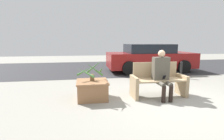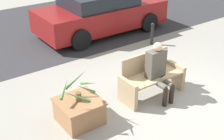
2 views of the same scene
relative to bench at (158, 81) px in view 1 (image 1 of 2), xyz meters
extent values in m
plane|color=gray|center=(0.20, -0.55, -0.43)|extent=(30.00, 30.00, 0.00)
cube|color=#2D2D30|center=(0.20, 5.54, -0.42)|extent=(20.00, 6.00, 0.01)
cube|color=tan|center=(-0.70, -0.06, -0.13)|extent=(0.09, 0.59, 0.59)
cube|color=tan|center=(0.70, -0.06, -0.13)|extent=(0.09, 0.59, 0.59)
cube|color=tan|center=(0.00, -0.06, 0.05)|extent=(1.32, 0.55, 0.04)
cube|color=tan|center=(0.00, 0.22, 0.29)|extent=(1.32, 0.04, 0.44)
cube|color=#4C473D|center=(0.02, -0.10, 0.38)|extent=(0.43, 0.22, 0.62)
sphere|color=tan|center=(0.02, -0.12, 0.78)|extent=(0.19, 0.19, 0.19)
cylinder|color=#4C473D|center=(-0.08, -0.32, 0.01)|extent=(0.11, 0.45, 0.11)
cylinder|color=#4C473D|center=(0.12, -0.32, 0.01)|extent=(0.11, 0.45, 0.11)
cylinder|color=black|center=(-0.08, -0.55, -0.22)|extent=(0.10, 0.10, 0.42)
cylinder|color=black|center=(0.12, -0.55, -0.22)|extent=(0.10, 0.10, 0.42)
cube|color=black|center=(0.02, -0.33, 0.18)|extent=(0.07, 0.09, 0.12)
cube|color=#936642|center=(-1.83, 0.03, -0.18)|extent=(0.77, 0.77, 0.49)
cube|color=#936642|center=(-1.83, 0.03, 0.04)|extent=(0.82, 0.82, 0.04)
cylinder|color=brown|center=(-1.83, 0.03, 0.15)|extent=(0.11, 0.11, 0.18)
cone|color=#427538|center=(-1.59, 0.06, 0.35)|extent=(0.10, 0.52, 0.28)
cone|color=#427538|center=(-1.76, 0.23, 0.42)|extent=(0.45, 0.21, 0.39)
cone|color=#427538|center=(-2.03, 0.21, 0.31)|extent=(0.41, 0.44, 0.19)
cone|color=#427538|center=(-2.00, -0.16, 0.33)|extent=(0.44, 0.40, 0.23)
cone|color=#427538|center=(-1.78, -0.17, 0.41)|extent=(0.47, 0.17, 0.38)
cube|color=maroon|center=(1.34, 3.97, 0.16)|extent=(4.35, 1.80, 0.74)
cube|color=black|center=(1.23, 3.97, 0.75)|extent=(2.26, 1.66, 0.44)
cylinder|color=black|center=(2.69, 3.07, -0.10)|extent=(0.64, 0.18, 0.64)
cylinder|color=black|center=(2.69, 4.87, -0.10)|extent=(0.64, 0.18, 0.64)
cylinder|color=black|center=(-0.01, 3.07, -0.10)|extent=(0.64, 0.18, 0.64)
cylinder|color=black|center=(-0.01, 4.87, -0.10)|extent=(0.64, 0.18, 0.64)
cylinder|color=black|center=(2.00, 2.15, -0.12)|extent=(0.09, 0.09, 0.62)
sphere|color=black|center=(2.00, 2.15, 0.22)|extent=(0.10, 0.10, 0.10)
camera|label=1|loc=(-2.05, -4.51, 1.11)|focal=28.00mm
camera|label=2|loc=(-4.26, -4.44, 3.36)|focal=50.00mm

